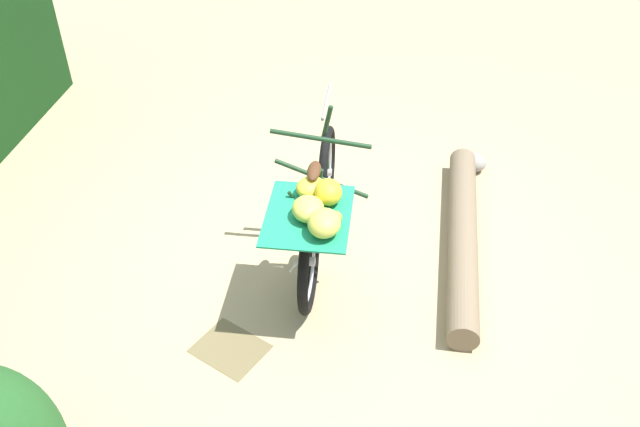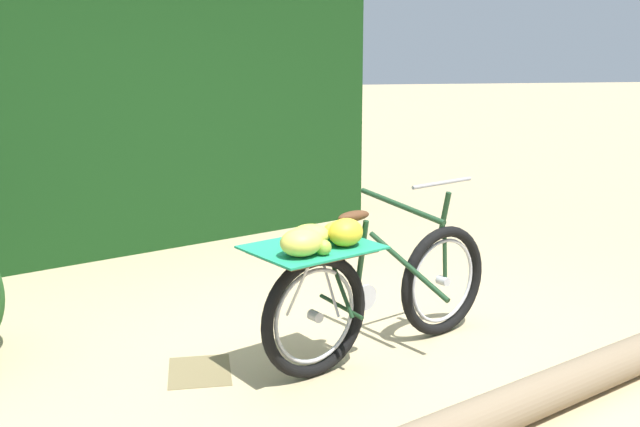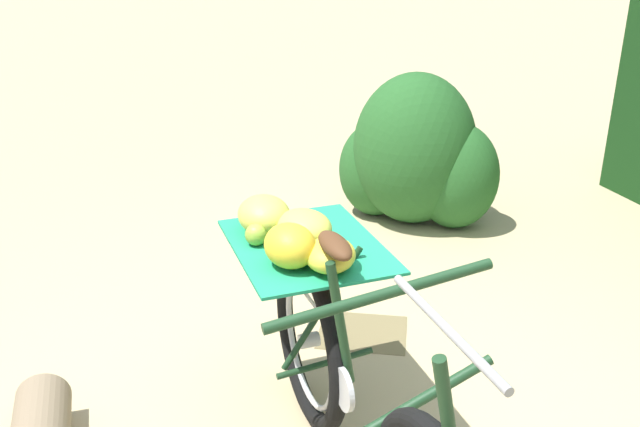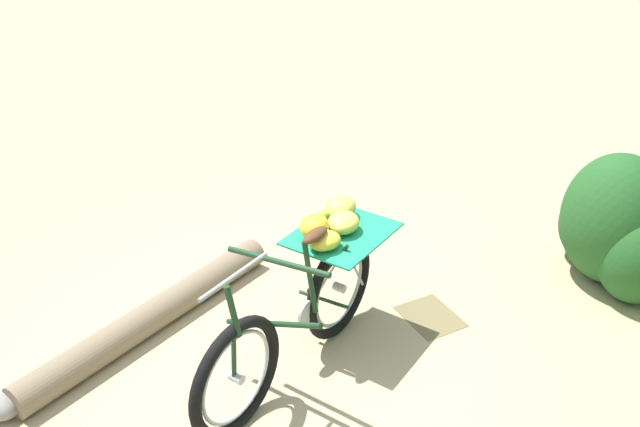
# 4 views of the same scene
# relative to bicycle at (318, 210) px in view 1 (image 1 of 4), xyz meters

# --- Properties ---
(ground_plane) EXTENTS (60.00, 60.00, 0.00)m
(ground_plane) POSITION_rel_bicycle_xyz_m (-0.13, -0.05, -0.50)
(ground_plane) COLOR tan
(bicycle) EXTENTS (1.10, 1.71, 1.03)m
(bicycle) POSITION_rel_bicycle_xyz_m (0.00, 0.00, 0.00)
(bicycle) COLOR black
(bicycle) RESTS_ON ground_plane
(fallen_log) EXTENTS (1.11, 1.99, 0.22)m
(fallen_log) POSITION_rel_bicycle_xyz_m (0.79, 0.78, -0.39)
(fallen_log) COLOR #7F6B51
(fallen_log) RESTS_ON ground_plane
(path_stone) EXTENTS (0.25, 0.21, 0.16)m
(path_stone) POSITION_rel_bicycle_xyz_m (0.41, 1.78, -0.42)
(path_stone) COLOR gray
(path_stone) RESTS_ON ground_plane
(leaf_litter_patch) EXTENTS (0.44, 0.36, 0.01)m
(leaf_litter_patch) POSITION_rel_bicycle_xyz_m (0.00, -1.00, -0.50)
(leaf_litter_patch) COLOR olive
(leaf_litter_patch) RESTS_ON ground_plane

